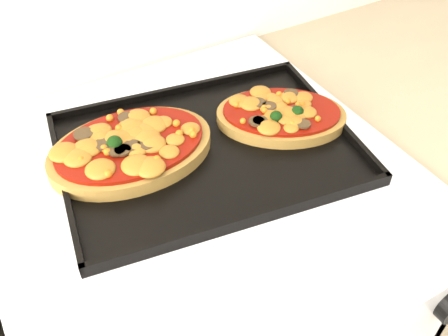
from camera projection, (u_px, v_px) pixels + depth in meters
stove at (203, 327)px, 1.04m from camera, size 0.60×0.60×0.91m
baking_tray at (207, 147)px, 0.75m from camera, size 0.47×0.38×0.02m
pizza_left at (131, 147)px, 0.72m from camera, size 0.25×0.18×0.04m
pizza_right at (281, 114)px, 0.78m from camera, size 0.25×0.22×0.03m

